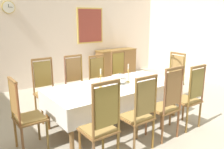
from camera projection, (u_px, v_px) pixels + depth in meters
The scene contains 26 objects.
ground at pixel (119, 125), 4.38m from camera, with size 8.16×6.62×0.04m, color #ABA28D.
back_wall at pixel (47, 24), 6.57m from camera, with size 8.16×0.08×3.55m, color silver.
dining_table at pixel (115, 89), 4.32m from camera, with size 2.50×1.13×0.74m.
tablecloth at pixel (115, 89), 4.32m from camera, with size 2.52×1.15×0.34m.
chair_south_a at pixel (101, 124), 3.01m from camera, with size 0.44×0.42×1.21m.
chair_north_a at pixel (46, 88), 4.54m from camera, with size 0.44×0.42×1.19m.
chair_south_b at pixel (139, 112), 3.41m from camera, with size 0.44×0.42×1.17m.
chair_north_b at pixel (77, 83), 4.93m from camera, with size 0.44×0.42×1.19m.
chair_south_c at pixel (166, 103), 3.74m from camera, with size 0.44×0.42×1.22m.
chair_north_c at pixel (100, 79), 5.27m from camera, with size 0.44×0.42×1.12m.
chair_south_d at pixel (190, 96), 4.10m from camera, with size 0.44×0.42×1.17m.
chair_north_d at pixel (121, 75), 5.63m from camera, with size 0.44×0.42×1.18m.
chair_head_west at pixel (25, 114), 3.39m from camera, with size 0.42×0.44×1.13m.
chair_head_east at pixel (173, 78), 5.29m from camera, with size 0.42×0.44×1.18m.
soup_tureen at pixel (120, 79), 4.34m from camera, with size 0.26×0.26×0.21m.
candlestick_west at pixel (101, 80), 4.09m from camera, with size 0.07×0.07×0.35m.
candlestick_east at pixel (128, 75), 4.45m from camera, with size 0.07×0.07×0.36m.
bowl_near_left at pixel (161, 82), 4.40m from camera, with size 0.17×0.17×0.03m.
bowl_near_right at pixel (116, 76), 4.85m from camera, with size 0.18×0.18×0.04m.
bowl_far_left at pixel (106, 96), 3.64m from camera, with size 0.19×0.19×0.04m.
bowl_far_right at pixel (103, 79), 4.61m from camera, with size 0.18×0.18×0.04m.
spoon_primary at pixel (164, 82), 4.49m from camera, with size 0.04×0.18×0.01m.
spoon_secondary at pixel (120, 76), 4.95m from camera, with size 0.06×0.17×0.01m.
sideboard at pixel (116, 63), 7.93m from camera, with size 1.44×0.48×0.90m.
mounted_clock at pixel (8, 7), 5.83m from camera, with size 0.32×0.06×0.32m.
framed_painting at pixel (90, 26), 7.34m from camera, with size 0.92×0.05×1.10m.
Camera 1 is at (-2.49, -3.16, 1.96)m, focal length 37.21 mm.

